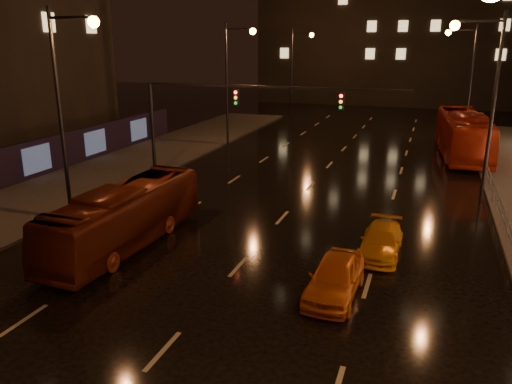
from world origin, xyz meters
TOP-DOWN VIEW (x-y plane):
  - ground at (0.00, 20.00)m, footprint 140.00×140.00m
  - sidewalk_left at (-13.50, 15.00)m, footprint 7.00×70.00m
  - traffic_signal at (-5.06, 20.00)m, footprint 15.31×0.32m
  - railing_right at (10.20, 18.00)m, footprint 0.05×56.00m
  - bus_red at (-5.36, 10.41)m, footprint 2.33×9.55m
  - bus_curb at (9.00, 34.12)m, footprint 3.86×12.45m
  - taxi_near at (4.00, 8.88)m, footprint 1.73×4.08m
  - taxi_far at (5.14, 13.07)m, footprint 1.63×3.93m

SIDE VIEW (x-z plane):
  - ground at x=0.00m, z-range 0.00..0.00m
  - sidewalk_left at x=-13.50m, z-range 0.00..0.15m
  - taxi_far at x=5.14m, z-range 0.00..1.13m
  - taxi_near at x=4.00m, z-range 0.00..1.38m
  - railing_right at x=10.20m, z-range 0.40..1.40m
  - bus_red at x=-5.36m, z-range 0.00..2.65m
  - bus_curb at x=9.00m, z-range 0.00..3.42m
  - traffic_signal at x=-5.06m, z-range 1.64..7.84m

